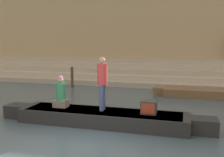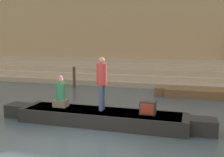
% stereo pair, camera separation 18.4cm
% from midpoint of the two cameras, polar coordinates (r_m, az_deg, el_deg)
% --- Properties ---
extents(ground_plane, '(120.00, 120.00, 0.00)m').
position_cam_midpoint_polar(ground_plane, '(7.17, -7.66, -14.11)').
color(ground_plane, '#3D4C56').
extents(ghat_steps, '(36.00, 3.43, 1.55)m').
position_cam_midpoint_polar(ghat_steps, '(17.34, 6.71, 0.96)').
color(ghat_steps, tan).
rests_on(ghat_steps, ground).
extents(back_wall, '(34.20, 1.28, 6.03)m').
position_cam_midpoint_polar(back_wall, '(19.05, 7.71, 8.86)').
color(back_wall, tan).
rests_on(back_wall, ground).
extents(rowboat_main, '(7.11, 1.32, 0.46)m').
position_cam_midpoint_polar(rowboat_main, '(8.67, -2.79, -8.39)').
color(rowboat_main, black).
rests_on(rowboat_main, ground).
extents(person_standing, '(0.33, 0.33, 1.74)m').
position_cam_midpoint_polar(person_standing, '(8.49, -2.74, -0.29)').
color(person_standing, '#3D4C75').
rests_on(person_standing, rowboat_main).
extents(person_rowing, '(0.47, 0.37, 1.10)m').
position_cam_midpoint_polar(person_rowing, '(9.18, -11.68, -3.40)').
color(person_rowing, '#756656').
rests_on(person_rowing, rowboat_main).
extents(tv_set, '(0.48, 0.40, 0.41)m').
position_cam_midpoint_polar(tv_set, '(8.28, 7.39, -6.24)').
color(tv_set, '#2D2D2D').
rests_on(tv_set, rowboat_main).
extents(moored_boat_shore, '(4.68, 1.20, 0.40)m').
position_cam_midpoint_polar(moored_boat_shore, '(13.52, 18.56, -2.94)').
color(moored_boat_shore, brown).
rests_on(moored_boat_shore, ground).
extents(mooring_post, '(0.16, 0.16, 1.22)m').
position_cam_midpoint_polar(mooring_post, '(15.61, -9.01, 0.27)').
color(mooring_post, '#473828').
rests_on(mooring_post, ground).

